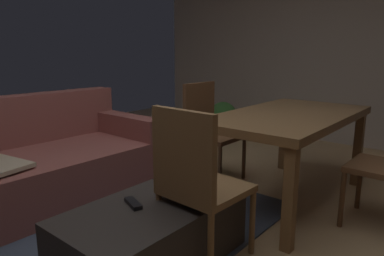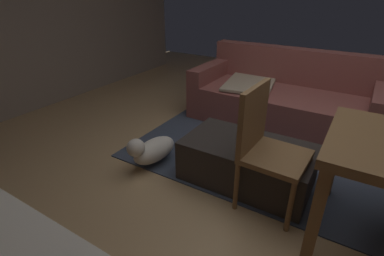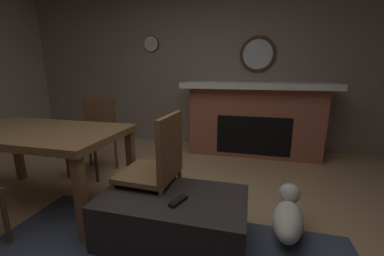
% 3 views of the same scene
% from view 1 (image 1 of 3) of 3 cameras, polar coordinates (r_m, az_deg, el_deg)
% --- Properties ---
extents(floor, '(8.08, 8.08, 0.00)m').
position_cam_1_polar(floor, '(2.47, -4.68, -17.48)').
color(floor, tan).
extents(wall_right_window_side, '(0.12, 5.82, 2.82)m').
position_cam_1_polar(wall_right_window_side, '(5.12, 23.15, 13.43)').
color(wall_right_window_side, '#B2A59B').
rests_on(wall_right_window_side, ground).
extents(area_rug, '(2.60, 2.00, 0.01)m').
position_cam_1_polar(area_rug, '(2.71, -16.54, -15.05)').
color(area_rug, '#3D475B').
rests_on(area_rug, ground).
extents(couch, '(2.15, 1.01, 0.85)m').
position_cam_1_polar(couch, '(3.16, -25.77, -6.00)').
color(couch, '#8C4C47').
rests_on(couch, ground).
extents(ottoman_coffee_table, '(1.07, 0.61, 0.37)m').
position_cam_1_polar(ottoman_coffee_table, '(2.16, -6.39, -16.74)').
color(ottoman_coffee_table, '#2D2826').
rests_on(ottoman_coffee_table, ground).
extents(tv_remote, '(0.10, 0.17, 0.02)m').
position_cam_1_polar(tv_remote, '(2.08, -9.48, -11.90)').
color(tv_remote, black).
rests_on(tv_remote, ottoman_coffee_table).
extents(dining_table, '(1.58, 0.85, 0.74)m').
position_cam_1_polar(dining_table, '(2.97, 15.28, 0.81)').
color(dining_table, brown).
rests_on(dining_table, ground).
extents(dining_chair_north, '(0.44, 0.44, 0.93)m').
position_cam_1_polar(dining_chair_north, '(3.40, 2.57, 0.40)').
color(dining_chair_north, brown).
rests_on(dining_chair_north, ground).
extents(dining_chair_west, '(0.46, 0.46, 0.93)m').
position_cam_1_polar(dining_chair_west, '(2.02, 0.66, -8.06)').
color(dining_chair_west, brown).
rests_on(dining_chair_west, ground).
extents(potted_plant, '(0.40, 0.40, 0.54)m').
position_cam_1_polar(potted_plant, '(4.89, 5.01, 1.40)').
color(potted_plant, '#474C51').
rests_on(potted_plant, ground).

